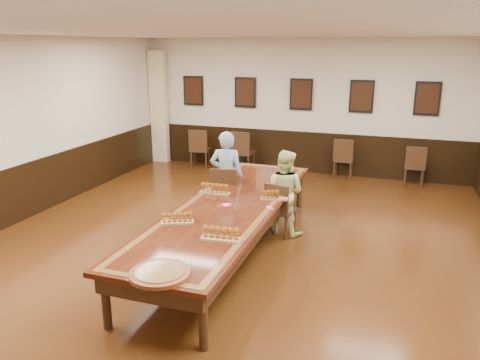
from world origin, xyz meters
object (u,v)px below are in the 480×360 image
at_px(spare_chair_c, 344,158).
at_px(spare_chair_d, 415,165).
at_px(chair_man, 226,194).
at_px(person_woman, 284,192).
at_px(person_man, 227,176).
at_px(spare_chair_a, 200,148).
at_px(carved_platter, 160,273).
at_px(conference_table, 229,214).
at_px(spare_chair_b, 243,151).
at_px(chair_woman, 281,209).

xyz_separation_m(spare_chair_c, spare_chair_d, (1.56, -0.08, -0.02)).
bearing_deg(spare_chair_c, chair_man, 65.32).
xyz_separation_m(spare_chair_d, person_woman, (-2.09, -3.64, 0.25)).
xyz_separation_m(person_man, person_woman, (1.13, -0.32, -0.09)).
height_order(spare_chair_a, carved_platter, spare_chair_a).
xyz_separation_m(person_man, carved_platter, (0.63, -3.62, -0.03)).
bearing_deg(spare_chair_c, conference_table, 77.01).
bearing_deg(chair_man, person_woman, 158.99).
height_order(spare_chair_c, person_man, person_man).
xyz_separation_m(spare_chair_b, spare_chair_c, (2.41, 0.22, -0.03)).
bearing_deg(spare_chair_a, spare_chair_c, 171.77).
xyz_separation_m(spare_chair_c, person_woman, (-0.52, -3.72, 0.23)).
distance_m(spare_chair_b, person_man, 3.29).
height_order(person_man, person_woman, person_man).
xyz_separation_m(chair_man, chair_woman, (1.09, -0.31, -0.05)).
bearing_deg(person_man, spare_chair_d, -144.17).
bearing_deg(spare_chair_b, spare_chair_c, -172.90).
bearing_deg(spare_chair_c, person_woman, 82.28).
bearing_deg(carved_platter, spare_chair_b, 101.53).
relative_size(spare_chair_b, person_woman, 0.72).
relative_size(spare_chair_c, conference_table, 0.19).
bearing_deg(person_man, spare_chair_b, -86.72).
xyz_separation_m(chair_man, spare_chair_d, (3.19, 3.43, -0.05)).
bearing_deg(conference_table, carved_platter, -87.70).
relative_size(spare_chair_d, conference_table, 0.18).
xyz_separation_m(chair_man, conference_table, (0.52, -1.22, 0.11)).
distance_m(person_woman, carved_platter, 3.34).
distance_m(chair_man, person_woman, 1.15).
relative_size(spare_chair_c, person_woman, 0.68).
bearing_deg(person_man, spare_chair_a, -69.06).
height_order(spare_chair_b, spare_chair_c, spare_chair_b).
relative_size(conference_table, carved_platter, 7.60).
height_order(person_man, conference_table, person_man).
distance_m(spare_chair_a, person_man, 3.77).
xyz_separation_m(chair_man, spare_chair_b, (-0.78, 3.29, 0.01)).
bearing_deg(chair_woman, chair_man, -3.86).
relative_size(spare_chair_a, person_woman, 0.71).
height_order(chair_man, person_man, person_man).
relative_size(person_man, person_woman, 1.13).
height_order(spare_chair_a, spare_chair_d, spare_chair_a).
relative_size(spare_chair_a, conference_table, 0.20).
distance_m(spare_chair_b, person_woman, 3.98).
height_order(spare_chair_c, person_woman, person_woman).
bearing_deg(person_woman, chair_man, 1.01).
bearing_deg(carved_platter, chair_man, 99.86).
height_order(chair_woman, spare_chair_a, spare_chair_a).
height_order(spare_chair_d, person_woman, person_woman).
bearing_deg(spare_chair_d, conference_table, 58.90).
bearing_deg(conference_table, person_man, 112.07).
bearing_deg(person_woman, person_man, -3.87).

